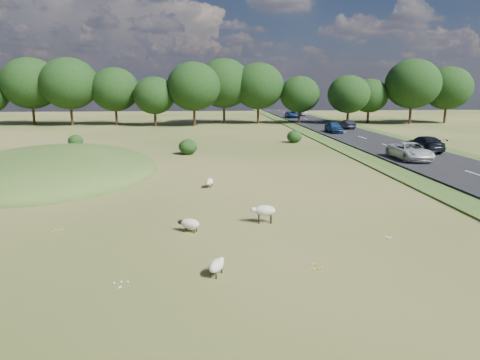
# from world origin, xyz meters

# --- Properties ---
(ground) EXTENTS (160.00, 160.00, 0.00)m
(ground) POSITION_xyz_m (0.00, 20.00, 0.00)
(ground) COLOR #364D18
(ground) RESTS_ON ground
(mound) EXTENTS (16.00, 20.00, 4.00)m
(mound) POSITION_xyz_m (-12.00, 12.00, 0.00)
(mound) COLOR #33561E
(mound) RESTS_ON ground
(road) EXTENTS (8.00, 150.00, 0.25)m
(road) POSITION_xyz_m (20.00, 30.00, 0.12)
(road) COLOR black
(road) RESTS_ON ground
(treeline) EXTENTS (96.28, 14.66, 11.70)m
(treeline) POSITION_xyz_m (-1.06, 55.44, 6.57)
(treeline) COLOR black
(treeline) RESTS_ON ground
(shrubs) EXTENTS (27.03, 10.08, 1.52)m
(shrubs) POSITION_xyz_m (-0.97, 25.68, 0.73)
(shrubs) COLOR black
(shrubs) RESTS_ON ground
(sheep_0) EXTENTS (0.77, 1.08, 0.60)m
(sheep_0) POSITION_xyz_m (0.28, -7.35, 0.38)
(sheep_0) COLOR beige
(sheep_0) RESTS_ON ground
(sheep_1) EXTENTS (1.27, 0.63, 0.90)m
(sheep_1) POSITION_xyz_m (2.77, -1.49, 0.63)
(sheep_1) COLOR beige
(sheep_1) RESTS_ON ground
(sheep_2) EXTENTS (0.66, 1.10, 0.61)m
(sheep_2) POSITION_xyz_m (0.12, 6.38, 0.38)
(sheep_2) COLOR beige
(sheep_2) RESTS_ON ground
(sheep_3) EXTENTS (1.13, 0.79, 0.63)m
(sheep_3) POSITION_xyz_m (-0.86, -2.55, 0.40)
(sheep_3) COLOR beige
(sheep_3) RESTS_ON ground
(car_0) EXTENTS (2.33, 5.06, 1.41)m
(car_0) POSITION_xyz_m (18.10, 68.69, 0.95)
(car_0) COLOR navy
(car_0) RESTS_ON road
(car_1) EXTENTS (1.39, 3.99, 1.31)m
(car_1) POSITION_xyz_m (21.90, 43.73, 0.91)
(car_1) COLOR black
(car_1) RESTS_ON road
(car_2) EXTENTS (1.81, 4.50, 1.53)m
(car_2) POSITION_xyz_m (18.10, 38.25, 1.02)
(car_2) COLOR navy
(car_2) RESTS_ON road
(car_4) EXTENTS (2.15, 5.30, 1.54)m
(car_4) POSITION_xyz_m (21.90, 19.68, 1.02)
(car_4) COLOR black
(car_4) RESTS_ON road
(car_6) EXTENTS (2.50, 5.42, 1.51)m
(car_6) POSITION_xyz_m (18.10, 14.92, 1.00)
(car_6) COLOR silver
(car_6) RESTS_ON road
(car_7) EXTENTS (1.77, 4.36, 1.27)m
(car_7) POSITION_xyz_m (21.90, 75.53, 0.88)
(car_7) COLOR silver
(car_7) RESTS_ON road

